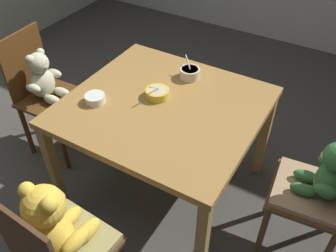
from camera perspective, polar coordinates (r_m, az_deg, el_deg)
The scene contains 8 objects.
ground_plane at distance 2.60m, azimuth -0.57°, elevation -9.73°, with size 5.20×5.20×0.04m.
dining_table at distance 2.13m, azimuth -0.68°, elevation 1.80°, with size 1.09×1.02×0.73m.
teddy_chair_near_right at distance 2.03m, azimuth 23.16°, elevation -8.52°, with size 0.44×0.42×0.89m.
teddy_chair_near_front at distance 1.72m, azimuth -17.05°, elevation -15.97°, with size 0.42×0.39×0.92m.
teddy_chair_near_left at distance 2.68m, azimuth -18.84°, elevation 6.05°, with size 0.42×0.42×0.92m.
porridge_bowl_white_near_left at distance 2.12m, azimuth -11.37°, elevation 4.26°, with size 0.12×0.12×0.05m.
porridge_bowl_yellow_center at distance 2.12m, azimuth -1.67°, elevation 5.19°, with size 0.14×0.15×0.12m.
porridge_bowl_cream_far_center at distance 2.29m, azimuth 3.34°, elevation 8.34°, with size 0.13×0.13×0.13m.
Camera 1 is at (0.86, -1.41, 1.99)m, focal length 38.86 mm.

